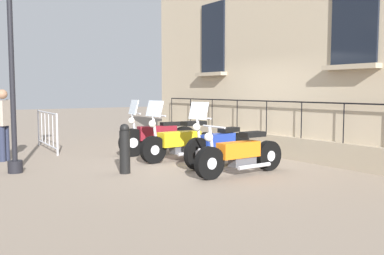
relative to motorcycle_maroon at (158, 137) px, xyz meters
The scene contains 10 objects.
ground_plane 1.63m from the motorcycle_maroon, 96.91° to the left, with size 60.00×60.00×0.00m, color gray.
building_facade 4.01m from the motorcycle_maroon, 149.13° to the left, with size 0.82×10.68×6.33m.
motorcycle_maroon is the anchor object (origin of this frame).
motorcycle_yellow 1.03m from the motorcycle_maroon, 89.77° to the left, with size 2.11×0.72×1.39m.
motorcycle_blue 2.12m from the motorcycle_maroon, 97.57° to the left, with size 2.01×0.63×1.38m.
motorcycle_orange 3.12m from the motorcycle_maroon, 90.10° to the left, with size 2.12×0.61×0.97m.
lamppost 4.14m from the motorcycle_maroon, ahead, with size 0.39×0.39×4.05m.
crowd_barrier 3.18m from the motorcycle_maroon, 49.54° to the right, with size 0.20×2.32×1.05m.
bollard 2.47m from the motorcycle_maroon, 44.89° to the left, with size 0.21×0.21×0.97m.
pedestrian_standing 3.61m from the motorcycle_maroon, 18.75° to the right, with size 0.41×0.41×1.64m.
Camera 1 is at (5.51, 7.73, 1.61)m, focal length 40.17 mm.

